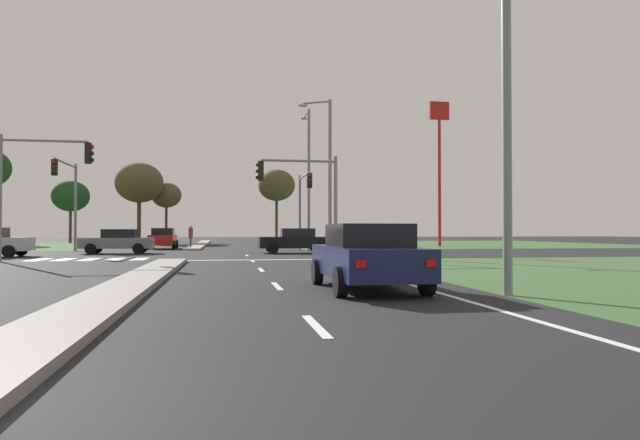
{
  "coord_description": "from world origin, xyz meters",
  "views": [
    {
      "loc": [
        2.19,
        -4.01,
        1.36
      ],
      "look_at": [
        8.75,
        34.74,
        2.12
      ],
      "focal_mm": 32.17,
      "sensor_mm": 36.0,
      "label": 1
    }
  ],
  "objects_px": {
    "car_navy_second": "(367,256)",
    "fastfood_pole_sign": "(439,142)",
    "traffic_signal_far_right": "(303,197)",
    "pedestrian_at_median": "(191,234)",
    "car_grey_near": "(118,241)",
    "car_red_fifth": "(163,238)",
    "street_lamp_near": "(515,26)",
    "street_lamp_second": "(327,168)",
    "treeline_second": "(71,196)",
    "treeline_third": "(139,183)",
    "street_lamp_third": "(308,172)",
    "traffic_signal_near_left": "(34,175)",
    "car_black_third": "(295,240)",
    "traffic_signal_near_right": "(305,188)",
    "treeline_fourth": "(166,195)",
    "treeline_fifth": "(277,185)",
    "traffic_signal_far_left": "(68,189)"
  },
  "relations": [
    {
      "from": "traffic_signal_far_right",
      "to": "traffic_signal_far_left",
      "type": "xyz_separation_m",
      "value": [
        -15.2,
        -0.02,
        0.35
      ]
    },
    {
      "from": "traffic_signal_near_right",
      "to": "street_lamp_third",
      "type": "xyz_separation_m",
      "value": [
        1.99,
        12.45,
        2.11
      ]
    },
    {
      "from": "traffic_signal_far_right",
      "to": "pedestrian_at_median",
      "type": "bearing_deg",
      "value": 139.5
    },
    {
      "from": "street_lamp_near",
      "to": "treeline_second",
      "type": "xyz_separation_m",
      "value": [
        -23.14,
        57.67,
        -0.34
      ]
    },
    {
      "from": "fastfood_pole_sign",
      "to": "treeline_fifth",
      "type": "relative_size",
      "value": 1.48
    },
    {
      "from": "traffic_signal_near_right",
      "to": "treeline_third",
      "type": "relative_size",
      "value": 0.56
    },
    {
      "from": "street_lamp_second",
      "to": "treeline_second",
      "type": "distance_m",
      "value": 43.6
    },
    {
      "from": "car_navy_second",
      "to": "fastfood_pole_sign",
      "type": "xyz_separation_m",
      "value": [
        15.78,
        35.73,
        8.57
      ]
    },
    {
      "from": "treeline_second",
      "to": "treeline_fourth",
      "type": "height_order",
      "value": "treeline_second"
    },
    {
      "from": "fastfood_pole_sign",
      "to": "traffic_signal_near_right",
      "type": "bearing_deg",
      "value": -125.52
    },
    {
      "from": "traffic_signal_far_right",
      "to": "treeline_second",
      "type": "distance_m",
      "value": 37.56
    },
    {
      "from": "treeline_fifth",
      "to": "car_grey_near",
      "type": "bearing_deg",
      "value": -111.17
    },
    {
      "from": "car_black_third",
      "to": "street_lamp_third",
      "type": "distance_m",
      "value": 6.89
    },
    {
      "from": "treeline_third",
      "to": "car_black_third",
      "type": "bearing_deg",
      "value": -66.19
    },
    {
      "from": "traffic_signal_near_left",
      "to": "treeline_fifth",
      "type": "relative_size",
      "value": 0.65
    },
    {
      "from": "traffic_signal_near_left",
      "to": "traffic_signal_near_right",
      "type": "xyz_separation_m",
      "value": [
        12.28,
        0.0,
        -0.44
      ]
    },
    {
      "from": "traffic_signal_far_right",
      "to": "treeline_third",
      "type": "distance_m",
      "value": 31.04
    },
    {
      "from": "car_red_fifth",
      "to": "pedestrian_at_median",
      "type": "relative_size",
      "value": 2.54
    },
    {
      "from": "car_black_third",
      "to": "traffic_signal_far_right",
      "type": "bearing_deg",
      "value": -15.49
    },
    {
      "from": "car_grey_near",
      "to": "traffic_signal_far_left",
      "type": "distance_m",
      "value": 5.5
    },
    {
      "from": "traffic_signal_far_right",
      "to": "street_lamp_near",
      "type": "relative_size",
      "value": 0.52
    },
    {
      "from": "treeline_third",
      "to": "car_grey_near",
      "type": "bearing_deg",
      "value": -84.35
    },
    {
      "from": "pedestrian_at_median",
      "to": "traffic_signal_far_right",
      "type": "bearing_deg",
      "value": -65.73
    },
    {
      "from": "street_lamp_second",
      "to": "street_lamp_near",
      "type": "bearing_deg",
      "value": -89.27
    },
    {
      "from": "car_navy_second",
      "to": "fastfood_pole_sign",
      "type": "bearing_deg",
      "value": 66.17
    },
    {
      "from": "car_navy_second",
      "to": "traffic_signal_far_left",
      "type": "bearing_deg",
      "value": 116.87
    },
    {
      "from": "traffic_signal_far_left",
      "to": "treeline_second",
      "type": "bearing_deg",
      "value": 103.7
    },
    {
      "from": "pedestrian_at_median",
      "to": "fastfood_pole_sign",
      "type": "relative_size",
      "value": 0.13
    },
    {
      "from": "pedestrian_at_median",
      "to": "treeline_second",
      "type": "distance_m",
      "value": 27.8
    },
    {
      "from": "car_navy_second",
      "to": "pedestrian_at_median",
      "type": "distance_m",
      "value": 33.09
    },
    {
      "from": "pedestrian_at_median",
      "to": "street_lamp_third",
      "type": "bearing_deg",
      "value": -59.13
    },
    {
      "from": "treeline_fourth",
      "to": "traffic_signal_near_left",
      "type": "bearing_deg",
      "value": -92.62
    },
    {
      "from": "car_navy_second",
      "to": "treeline_third",
      "type": "relative_size",
      "value": 0.51
    },
    {
      "from": "car_grey_near",
      "to": "car_red_fifth",
      "type": "height_order",
      "value": "car_red_fifth"
    },
    {
      "from": "treeline_third",
      "to": "fastfood_pole_sign",
      "type": "bearing_deg",
      "value": -31.48
    },
    {
      "from": "street_lamp_near",
      "to": "fastfood_pole_sign",
      "type": "relative_size",
      "value": 0.79
    },
    {
      "from": "car_navy_second",
      "to": "treeline_fifth",
      "type": "relative_size",
      "value": 0.53
    },
    {
      "from": "street_lamp_near",
      "to": "traffic_signal_near_left",
      "type": "bearing_deg",
      "value": 131.43
    },
    {
      "from": "car_grey_near",
      "to": "treeline_second",
      "type": "relative_size",
      "value": 0.59
    },
    {
      "from": "traffic_signal_far_right",
      "to": "traffic_signal_far_left",
      "type": "distance_m",
      "value": 15.2
    },
    {
      "from": "car_grey_near",
      "to": "car_black_third",
      "type": "xyz_separation_m",
      "value": [
        10.67,
        -1.01,
        0.02
      ]
    },
    {
      "from": "traffic_signal_near_left",
      "to": "treeline_fourth",
      "type": "xyz_separation_m",
      "value": [
        1.87,
        40.75,
        1.62
      ]
    },
    {
      "from": "treeline_second",
      "to": "car_grey_near",
      "type": "bearing_deg",
      "value": -71.63
    },
    {
      "from": "treeline_fourth",
      "to": "treeline_fifth",
      "type": "bearing_deg",
      "value": 1.92
    },
    {
      "from": "traffic_signal_far_right",
      "to": "street_lamp_third",
      "type": "distance_m",
      "value": 2.19
    },
    {
      "from": "street_lamp_second",
      "to": "treeline_fifth",
      "type": "distance_m",
      "value": 36.99
    },
    {
      "from": "traffic_signal_near_right",
      "to": "street_lamp_second",
      "type": "relative_size",
      "value": 0.57
    },
    {
      "from": "traffic_signal_near_left",
      "to": "street_lamp_near",
      "type": "height_order",
      "value": "street_lamp_near"
    },
    {
      "from": "pedestrian_at_median",
      "to": "fastfood_pole_sign",
      "type": "distance_m",
      "value": 23.27
    },
    {
      "from": "car_navy_second",
      "to": "pedestrian_at_median",
      "type": "relative_size",
      "value": 2.75
    }
  ]
}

